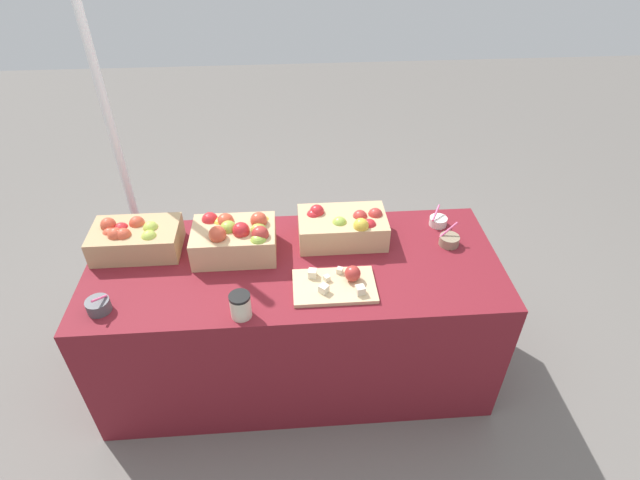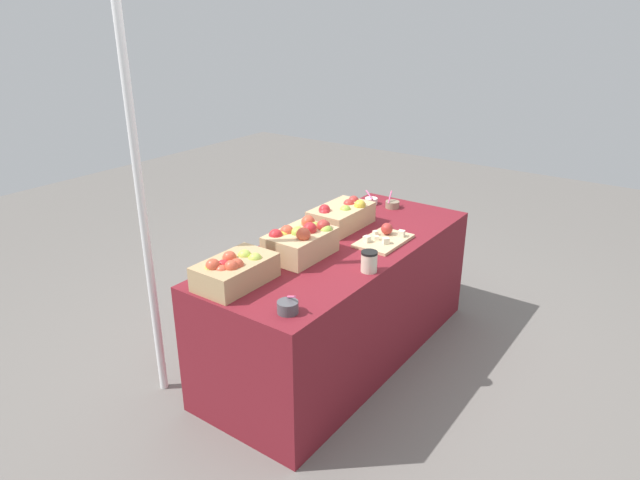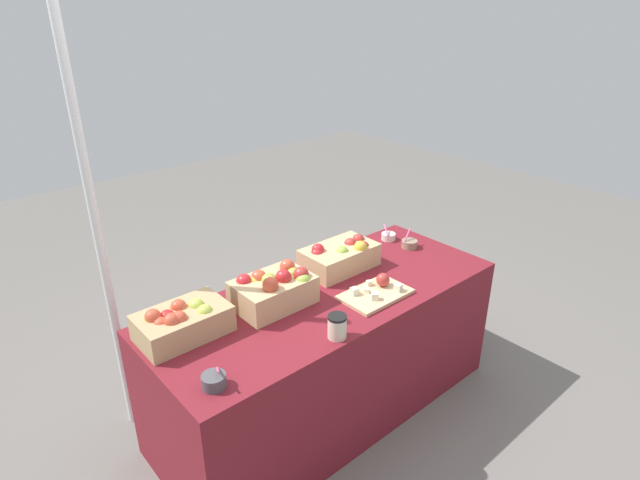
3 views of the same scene
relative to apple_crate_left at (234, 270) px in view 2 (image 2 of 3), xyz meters
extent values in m
plane|color=slate|center=(0.74, -0.15, -0.81)|extent=(10.00, 10.00, 0.00)
cube|color=maroon|center=(0.74, -0.15, -0.44)|extent=(1.90, 0.76, 0.74)
cube|color=tan|center=(0.01, 0.00, -0.01)|extent=(0.40, 0.25, 0.13)
sphere|color=#D14C33|center=(-0.03, -0.05, 0.05)|extent=(0.07, 0.07, 0.07)
sphere|color=#D14C33|center=(-0.06, -0.04, 0.05)|extent=(0.07, 0.07, 0.07)
sphere|color=#B2C64C|center=(-0.11, 0.03, 0.05)|extent=(0.07, 0.07, 0.07)
sphere|color=#B2C64C|center=(0.09, -0.06, 0.04)|extent=(0.07, 0.07, 0.07)
sphere|color=#B2C64C|center=(0.08, 0.01, 0.04)|extent=(0.07, 0.07, 0.07)
sphere|color=#D14C33|center=(-0.10, -0.01, 0.03)|extent=(0.07, 0.07, 0.07)
sphere|color=#D14C33|center=(-0.11, 0.03, 0.06)|extent=(0.07, 0.07, 0.07)
sphere|color=red|center=(-0.05, 0.02, 0.03)|extent=(0.07, 0.07, 0.07)
sphere|color=#D14C33|center=(0.01, 0.04, 0.05)|extent=(0.07, 0.07, 0.07)
cube|color=tan|center=(0.47, -0.05, 0.00)|extent=(0.38, 0.26, 0.14)
sphere|color=#99B742|center=(0.45, -0.05, 0.06)|extent=(0.08, 0.08, 0.08)
sphere|color=#99B742|center=(0.58, -0.14, 0.05)|extent=(0.08, 0.08, 0.08)
sphere|color=#D14C33|center=(0.41, -0.12, 0.09)|extent=(0.08, 0.08, 0.08)
sphere|color=#B2332D|center=(0.59, -0.12, 0.07)|extent=(0.08, 0.08, 0.08)
sphere|color=red|center=(0.35, 0.03, 0.06)|extent=(0.08, 0.08, 0.08)
sphere|color=#99B742|center=(0.58, -0.06, 0.05)|extent=(0.08, 0.08, 0.08)
sphere|color=#D14C33|center=(0.43, 0.01, 0.06)|extent=(0.08, 0.08, 0.08)
sphere|color=#D14C33|center=(0.58, -0.02, 0.08)|extent=(0.08, 0.08, 0.08)
sphere|color=gold|center=(0.40, 0.01, 0.04)|extent=(0.08, 0.08, 0.08)
sphere|color=red|center=(0.51, -0.09, 0.08)|extent=(0.08, 0.08, 0.08)
sphere|color=gold|center=(0.60, 0.01, 0.04)|extent=(0.08, 0.08, 0.08)
cube|color=tan|center=(0.98, 0.02, -0.01)|extent=(0.42, 0.25, 0.13)
sphere|color=red|center=(0.86, 0.06, 0.06)|extent=(0.07, 0.07, 0.07)
sphere|color=#99B742|center=(0.96, -0.02, 0.04)|extent=(0.07, 0.07, 0.07)
sphere|color=red|center=(1.09, -0.05, 0.04)|extent=(0.07, 0.07, 0.07)
sphere|color=red|center=(0.84, 0.05, 0.04)|extent=(0.07, 0.07, 0.07)
sphere|color=#B2332D|center=(1.06, 0.02, 0.05)|extent=(0.07, 0.07, 0.07)
sphere|color=gold|center=(1.05, -0.07, 0.06)|extent=(0.07, 0.07, 0.07)
sphere|color=#B2332D|center=(1.13, 0.03, 0.05)|extent=(0.07, 0.07, 0.07)
cube|color=#D1B284|center=(0.91, -0.33, -0.07)|extent=(0.36, 0.22, 0.02)
cube|color=beige|center=(0.88, -0.30, -0.04)|extent=(0.03, 0.03, 0.02)
sphere|color=#B2332D|center=(0.99, -0.30, -0.02)|extent=(0.07, 0.07, 0.07)
cube|color=beige|center=(0.99, -0.29, -0.04)|extent=(0.04, 0.04, 0.03)
cube|color=beige|center=(0.94, -0.25, -0.04)|extent=(0.03, 0.03, 0.03)
cube|color=beige|center=(0.86, -0.37, -0.04)|extent=(0.05, 0.05, 0.04)
cube|color=beige|center=(0.81, -0.27, -0.04)|extent=(0.04, 0.04, 0.04)
cube|color=beige|center=(1.01, -0.39, -0.04)|extent=(0.04, 0.04, 0.04)
cylinder|color=silver|center=(1.47, 0.10, -0.05)|extent=(0.09, 0.09, 0.04)
cylinder|color=#EA598C|center=(1.46, 0.11, -0.01)|extent=(0.06, 0.09, 0.05)
cylinder|color=gray|center=(1.48, -0.06, -0.05)|extent=(0.10, 0.10, 0.05)
cylinder|color=#EA598C|center=(1.48, -0.04, 0.00)|extent=(0.09, 0.04, 0.07)
cylinder|color=#4C4C51|center=(-0.07, -0.39, -0.05)|extent=(0.10, 0.10, 0.05)
cylinder|color=#EA598C|center=(-0.05, -0.40, 0.00)|extent=(0.04, 0.07, 0.04)
cylinder|color=beige|center=(0.51, -0.46, -0.03)|extent=(0.08, 0.08, 0.10)
cylinder|color=black|center=(0.51, -0.46, 0.03)|extent=(0.09, 0.09, 0.01)
cylinder|color=white|center=(-0.14, 0.48, 0.26)|extent=(0.04, 0.04, 2.15)
camera|label=1|loc=(0.73, -1.91, 1.42)|focal=28.09mm
camera|label=2|loc=(-1.80, -1.81, 1.19)|focal=31.76mm
camera|label=3|loc=(-0.81, -1.87, 1.28)|focal=29.18mm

